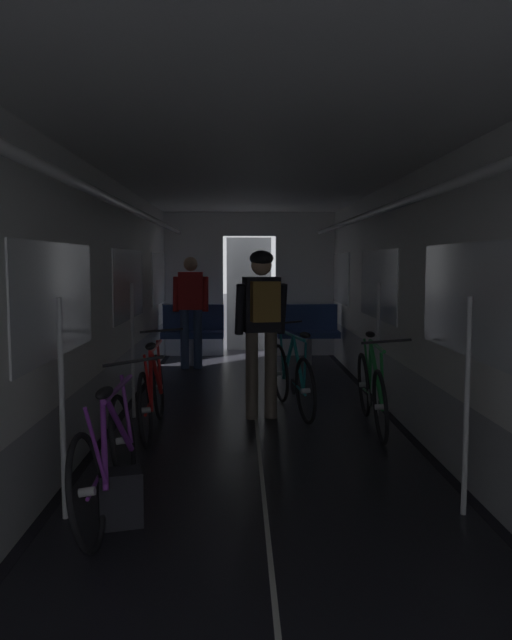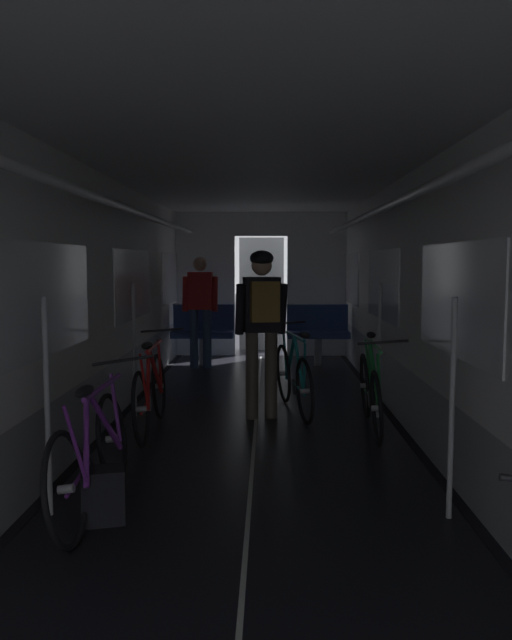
% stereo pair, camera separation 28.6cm
% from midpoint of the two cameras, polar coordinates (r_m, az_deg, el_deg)
% --- Properties ---
extents(train_car_shell, '(3.14, 12.34, 2.57)m').
position_cam_midpoint_polar(train_car_shell, '(5.40, 1.32, 6.14)').
color(train_car_shell, black).
rests_on(train_car_shell, ground).
extents(bench_seat_far_left, '(0.98, 0.51, 0.95)m').
position_cam_midpoint_polar(bench_seat_far_left, '(9.97, -3.98, -0.77)').
color(bench_seat_far_left, gray).
rests_on(bench_seat_far_left, ground).
extents(bench_seat_far_right, '(0.98, 0.51, 0.95)m').
position_cam_midpoint_polar(bench_seat_far_right, '(9.97, 6.38, -0.79)').
color(bench_seat_far_right, gray).
rests_on(bench_seat_far_right, ground).
extents(bicycle_green, '(0.44, 1.69, 0.95)m').
position_cam_midpoint_polar(bicycle_green, '(6.23, 11.59, -6.26)').
color(bicycle_green, black).
rests_on(bicycle_green, ground).
extents(bicycle_purple, '(0.44, 1.69, 0.96)m').
position_cam_midpoint_polar(bicycle_purple, '(4.27, -12.61, -11.69)').
color(bicycle_purple, black).
rests_on(bicycle_purple, ground).
extents(bicycle_red, '(0.44, 1.69, 0.95)m').
position_cam_midpoint_polar(bicycle_red, '(6.11, -8.13, -6.42)').
color(bicycle_red, black).
rests_on(bicycle_red, ground).
extents(person_cyclist_aisle, '(0.56, 0.44, 1.73)m').
position_cam_midpoint_polar(person_cyclist_aisle, '(6.44, 1.82, 0.42)').
color(person_cyclist_aisle, brown).
rests_on(person_cyclist_aisle, ground).
extents(bicycle_teal_in_aisle, '(0.47, 1.67, 0.94)m').
position_cam_midpoint_polar(bicycle_teal_in_aisle, '(6.81, 4.62, -5.16)').
color(bicycle_teal_in_aisle, black).
rests_on(bicycle_teal_in_aisle, ground).
extents(person_standing_near_bench, '(0.53, 0.23, 1.69)m').
position_cam_midpoint_polar(person_standing_near_bench, '(9.56, -4.18, 1.42)').
color(person_standing_near_bench, '#384C75').
rests_on(person_standing_near_bench, ground).
extents(backpack_on_floor, '(0.30, 0.26, 0.34)m').
position_cam_midpoint_polar(backpack_on_floor, '(4.15, -11.63, -15.22)').
color(backpack_on_floor, black).
rests_on(backpack_on_floor, ground).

